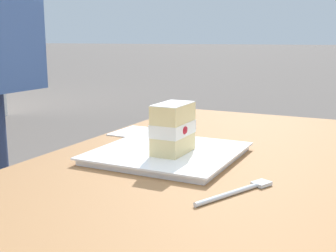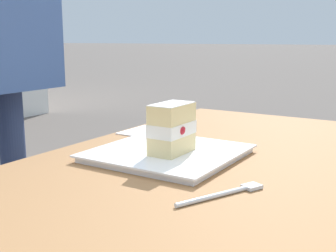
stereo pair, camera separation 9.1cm
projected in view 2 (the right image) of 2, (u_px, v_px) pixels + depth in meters
The scene contains 5 objects.
patio_table at pixel (231, 251), 0.70m from camera, with size 1.55×0.94×0.73m.
dessert_plate at pixel (168, 153), 0.92m from camera, with size 0.29×0.29×0.02m.
cake_slice at pixel (172, 128), 0.88m from camera, with size 0.10×0.07×0.10m.
dessert_fork at pixel (226, 193), 0.69m from camera, with size 0.16×0.08×0.01m.
paper_napkin at pixel (144, 131), 1.17m from camera, with size 0.13×0.09×0.00m.
Camera 2 is at (0.60, 0.26, 0.98)m, focal length 46.35 mm.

